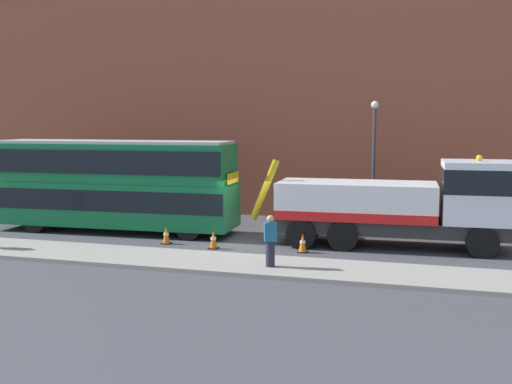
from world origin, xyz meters
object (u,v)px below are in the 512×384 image
(pedestrian_bystander, at_px, (270,242))
(street_lamp, at_px, (374,152))
(double_decker_bus, at_px, (113,182))
(traffic_cone_near_bus, at_px, (166,235))
(recovery_tow_truck, at_px, (403,203))
(traffic_cone_midway, at_px, (213,240))
(traffic_cone_near_truck, at_px, (303,244))

(pedestrian_bystander, xyz_separation_m, street_lamp, (2.42, 9.59, 2.49))
(pedestrian_bystander, bearing_deg, street_lamp, -36.27)
(double_decker_bus, xyz_separation_m, traffic_cone_near_bus, (3.35, -1.83, -1.89))
(pedestrian_bystander, bearing_deg, double_decker_bus, 37.84)
(recovery_tow_truck, xyz_separation_m, traffic_cone_near_bus, (-9.14, -1.85, -1.42))
(traffic_cone_near_bus, xyz_separation_m, street_lamp, (7.57, 6.50, 3.13))
(pedestrian_bystander, height_order, street_lamp, street_lamp)
(recovery_tow_truck, xyz_separation_m, street_lamp, (-1.57, 4.65, 1.71))
(double_decker_bus, bearing_deg, pedestrian_bystander, -32.35)
(street_lamp, bearing_deg, pedestrian_bystander, -104.15)
(traffic_cone_midway, bearing_deg, double_decker_bus, 158.45)
(traffic_cone_near_bus, bearing_deg, street_lamp, 40.64)
(recovery_tow_truck, bearing_deg, double_decker_bus, 177.78)
(street_lamp, bearing_deg, traffic_cone_near_truck, -106.78)
(double_decker_bus, bearing_deg, street_lamp, 20.86)
(pedestrian_bystander, height_order, traffic_cone_near_truck, pedestrian_bystander)
(traffic_cone_near_bus, height_order, traffic_cone_midway, same)
(double_decker_bus, xyz_separation_m, traffic_cone_midway, (5.49, -2.17, -1.89))
(traffic_cone_near_bus, relative_size, traffic_cone_near_truck, 1.00)
(traffic_cone_near_truck, bearing_deg, street_lamp, 73.22)
(double_decker_bus, distance_m, street_lamp, 11.94)
(double_decker_bus, distance_m, traffic_cone_near_truck, 9.33)
(recovery_tow_truck, relative_size, traffic_cone_midway, 14.15)
(recovery_tow_truck, xyz_separation_m, traffic_cone_midway, (-7.00, -2.19, -1.42))
(traffic_cone_midway, xyz_separation_m, traffic_cone_near_truck, (3.45, 0.31, 0.00))
(double_decker_bus, height_order, traffic_cone_near_truck, double_decker_bus)
(double_decker_bus, bearing_deg, traffic_cone_near_truck, -14.07)
(double_decker_bus, relative_size, traffic_cone_near_bus, 15.45)
(traffic_cone_near_truck, bearing_deg, double_decker_bus, 168.23)
(double_decker_bus, bearing_deg, traffic_cone_near_bus, -30.91)
(traffic_cone_near_bus, relative_size, street_lamp, 0.12)
(pedestrian_bystander, height_order, traffic_cone_midway, pedestrian_bystander)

